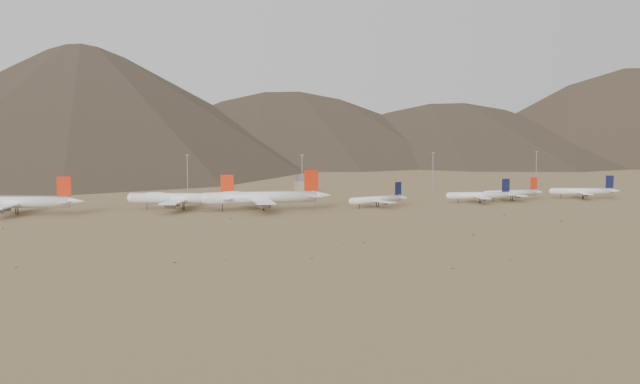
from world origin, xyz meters
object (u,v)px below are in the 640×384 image
object	(u,v)px
widebody_centre	(182,198)
control_tower	(302,185)
narrowbody_b	(480,195)
widebody_west	(15,202)
narrowbody_a	(378,199)
widebody_east	(262,197)

from	to	relation	value
widebody_centre	control_tower	xyz separation A→B (m)	(85.41, 84.94, -1.23)
narrowbody_b	control_tower	bearing A→B (deg)	140.36
widebody_west	narrowbody_a	xyz separation A→B (m)	(187.80, -10.26, -2.33)
widebody_centre	widebody_east	xyz separation A→B (m)	(40.53, -11.90, 0.62)
narrowbody_b	control_tower	xyz separation A→B (m)	(-84.53, 89.23, 0.78)
widebody_centre	narrowbody_b	bearing A→B (deg)	18.08
widebody_west	narrowbody_b	distance (m)	252.62
narrowbody_b	widebody_centre	bearing A→B (deg)	-174.54
widebody_west	control_tower	size ratio (longest dim) A/B	5.31
widebody_west	widebody_east	distance (m)	123.66
widebody_east	narrowbody_a	world-z (taller)	widebody_east
narrowbody_b	control_tower	size ratio (longest dim) A/B	3.52
control_tower	widebody_west	bearing A→B (deg)	-152.93
widebody_west	narrowbody_b	xyz separation A→B (m)	(252.58, -3.36, -2.13)
widebody_east	narrowbody_a	xyz separation A→B (m)	(64.63, 0.72, -2.85)
widebody_west	narrowbody_b	world-z (taller)	widebody_west
widebody_west	control_tower	distance (m)	188.73
widebody_east	control_tower	world-z (taller)	widebody_east
widebody_west	narrowbody_a	distance (m)	188.09
widebody_west	widebody_east	xyz separation A→B (m)	(123.17, -10.97, 0.51)
widebody_west	widebody_east	world-z (taller)	widebody_east
widebody_west	widebody_centre	bearing A→B (deg)	14.80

